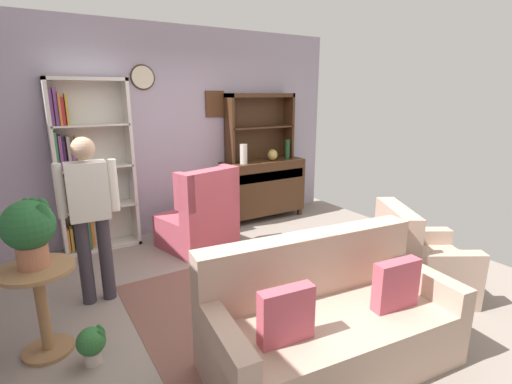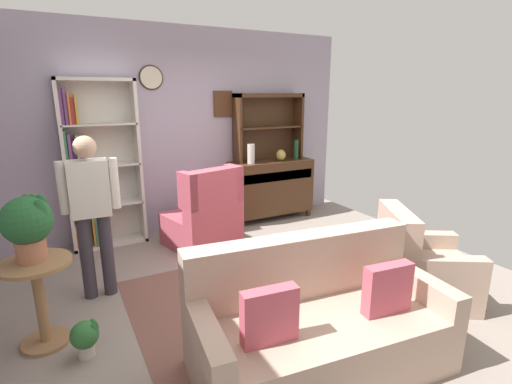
{
  "view_description": "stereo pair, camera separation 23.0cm",
  "coord_description": "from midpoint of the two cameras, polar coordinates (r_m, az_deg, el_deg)",
  "views": [
    {
      "loc": [
        -1.84,
        -2.95,
        1.92
      ],
      "look_at": [
        0.1,
        0.2,
        0.95
      ],
      "focal_mm": 26.51,
      "sensor_mm": 36.0,
      "label": 1
    },
    {
      "loc": [
        -1.65,
        -3.07,
        1.92
      ],
      "look_at": [
        0.1,
        0.2,
        0.95
      ],
      "focal_mm": 26.51,
      "sensor_mm": 36.0,
      "label": 2
    }
  ],
  "objects": [
    {
      "name": "wingback_chair",
      "position": [
        4.81,
        -6.36,
        -4.02
      ],
      "size": [
        0.95,
        0.97,
        1.05
      ],
      "color": "#B74C5B",
      "rests_on": "ground_plane"
    },
    {
      "name": "bottle_wine",
      "position": [
        5.92,
        7.17,
        6.34
      ],
      "size": [
        0.07,
        0.07,
        0.3
      ],
      "primitive_type": "cylinder",
      "color": "#194223",
      "rests_on": "sideboard"
    },
    {
      "name": "wall_back",
      "position": [
        5.45,
        -9.44,
        9.07
      ],
      "size": [
        5.0,
        0.09,
        2.8
      ],
      "color": "#A399AD",
      "rests_on": "ground_plane"
    },
    {
      "name": "couch_floral",
      "position": [
        2.92,
        11.54,
        -19.13
      ],
      "size": [
        1.88,
        1.05,
        0.9
      ],
      "color": "tan",
      "rests_on": "ground_plane"
    },
    {
      "name": "plant_stand",
      "position": [
        3.37,
        -28.19,
        -13.42
      ],
      "size": [
        0.52,
        0.52,
        0.7
      ],
      "color": "#997047",
      "rests_on": "ground_plane"
    },
    {
      "name": "potted_plant_small",
      "position": [
        3.22,
        -22.34,
        -19.5
      ],
      "size": [
        0.21,
        0.21,
        0.29
      ],
      "color": "beige",
      "rests_on": "ground_plane"
    },
    {
      "name": "potted_plant_large",
      "position": [
        3.19,
        -29.4,
        -4.15
      ],
      "size": [
        0.36,
        0.36,
        0.5
      ],
      "color": "#AD6B4C",
      "rests_on": "plant_stand"
    },
    {
      "name": "person_reading",
      "position": [
        3.76,
        -21.99,
        -2.05
      ],
      "size": [
        0.52,
        0.22,
        1.56
      ],
      "color": "#38333D",
      "rests_on": "ground_plane"
    },
    {
      "name": "vase_round",
      "position": [
        5.8,
        4.91,
        5.56
      ],
      "size": [
        0.15,
        0.15,
        0.17
      ],
      "primitive_type": "ellipsoid",
      "color": "tan",
      "rests_on": "sideboard"
    },
    {
      "name": "ground_plane",
      "position": [
        3.98,
        1.8,
        -14.34
      ],
      "size": [
        5.4,
        4.6,
        0.02
      ],
      "primitive_type": "cube",
      "color": "gray"
    },
    {
      "name": "area_rug",
      "position": [
        3.85,
        6.79,
        -15.3
      ],
      "size": [
        2.9,
        2.15,
        0.01
      ],
      "primitive_type": "cube",
      "color": "brown",
      "rests_on": "ground_plane"
    },
    {
      "name": "sideboard_hutch",
      "position": [
        5.82,
        2.98,
        11.12
      ],
      "size": [
        1.1,
        0.26,
        1.0
      ],
      "color": "#422816",
      "rests_on": "sideboard"
    },
    {
      "name": "bookshelf",
      "position": [
        5.06,
        -21.85,
        3.22
      ],
      "size": [
        0.9,
        0.3,
        2.1
      ],
      "color": "silver",
      "rests_on": "ground_plane"
    },
    {
      "name": "sideboard",
      "position": [
        5.89,
        3.39,
        0.8
      ],
      "size": [
        1.3,
        0.45,
        0.92
      ],
      "color": "#422816",
      "rests_on": "ground_plane"
    },
    {
      "name": "armchair_floral",
      "position": [
        4.05,
        25.14,
        -10.56
      ],
      "size": [
        1.05,
        1.04,
        0.88
      ],
      "color": "tan",
      "rests_on": "ground_plane"
    },
    {
      "name": "vase_tall",
      "position": [
        5.52,
        0.44,
        5.77
      ],
      "size": [
        0.11,
        0.11,
        0.29
      ],
      "primitive_type": "cylinder",
      "color": "beige",
      "rests_on": "sideboard"
    }
  ]
}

